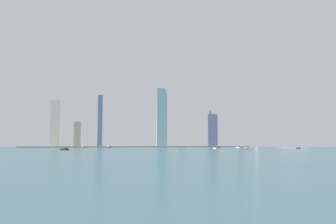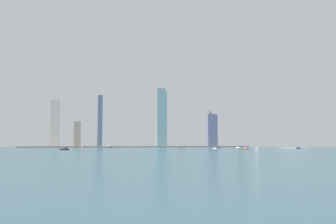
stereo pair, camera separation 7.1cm
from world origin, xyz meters
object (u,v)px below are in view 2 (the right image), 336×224
at_px(skyscraper_0, 55,124).
at_px(skyscraper_3, 212,130).
at_px(skyscraper_7, 180,137).
at_px(boat_1, 217,148).
at_px(boat_4, 246,149).
at_px(boat_5, 64,149).
at_px(skyscraper_5, 77,134).
at_px(boat_0, 109,147).
at_px(boat_7, 238,147).
at_px(boat_6, 83,147).
at_px(observation_tower, 257,97).
at_px(skyscraper_1, 161,117).
at_px(skyscraper_4, 209,131).
at_px(boat_2, 298,148).
at_px(skyscraper_6, 239,122).
at_px(stadium_dome, 296,144).
at_px(skyscraper_2, 100,121).
at_px(airplane, 214,86).

distance_m(skyscraper_0, skyscraper_3, 420.74).
distance_m(skyscraper_7, boat_1, 372.12).
bearing_deg(boat_1, boat_4, 73.26).
relative_size(skyscraper_0, boat_5, 7.97).
xyz_separation_m(skyscraper_5, boat_0, (76.26, -118.84, -32.74)).
relative_size(boat_5, boat_7, 1.09).
height_order(skyscraper_5, boat_6, skyscraper_5).
height_order(skyscraper_0, skyscraper_5, skyscraper_0).
xyz_separation_m(observation_tower, skyscraper_1, (-282.57, 1.00, -62.32)).
relative_size(skyscraper_3, skyscraper_4, 1.00).
bearing_deg(boat_0, skyscraper_7, -21.20).
distance_m(observation_tower, boat_2, 388.88).
bearing_deg(boat_2, skyscraper_4, 107.50).
relative_size(skyscraper_7, boat_6, 6.49).
bearing_deg(skyscraper_4, skyscraper_1, -154.63).
bearing_deg(skyscraper_4, skyscraper_6, -6.33).
bearing_deg(observation_tower, skyscraper_4, 146.00).
relative_size(skyscraper_4, boat_5, 6.34).
distance_m(stadium_dome, skyscraper_0, 682.18).
bearing_deg(boat_7, boat_1, 129.78).
xyz_separation_m(stadium_dome, boat_7, (-247.21, -155.35, -6.45)).
height_order(stadium_dome, skyscraper_5, skyscraper_5).
relative_size(boat_6, boat_7, 0.77).
bearing_deg(skyscraper_6, skyscraper_4, 173.67).
distance_m(skyscraper_4, skyscraper_7, 108.16).
distance_m(boat_1, boat_4, 83.27).
distance_m(skyscraper_3, skyscraper_7, 101.52).
xyz_separation_m(stadium_dome, boat_4, (-338.47, -396.66, -6.94)).
height_order(skyscraper_2, boat_6, skyscraper_2).
relative_size(boat_0, airplane, 0.55).
height_order(skyscraper_5, boat_7, skyscraper_5).
distance_m(skyscraper_3, boat_1, 317.71).
distance_m(skyscraper_0, skyscraper_1, 283.08).
height_order(skyscraper_6, boat_5, skyscraper_6).
height_order(skyscraper_7, boat_5, skyscraper_7).
xyz_separation_m(skyscraper_2, skyscraper_6, (421.25, 34.86, 6.51)).
relative_size(skyscraper_5, boat_2, 7.75).
distance_m(skyscraper_1, skyscraper_4, 185.86).
relative_size(boat_0, boat_6, 1.45).
xyz_separation_m(boat_1, airplane, (116.23, 339.47, 172.99)).
bearing_deg(stadium_dome, observation_tower, 174.21).
distance_m(boat_7, airplane, 248.72).
height_order(skyscraper_6, airplane, airplane).
height_order(skyscraper_3, boat_6, skyscraper_3).
relative_size(skyscraper_5, boat_7, 4.72).
relative_size(stadium_dome, skyscraper_7, 1.52).
relative_size(skyscraper_6, boat_1, 8.58).
distance_m(skyscraper_1, boat_5, 482.26).
xyz_separation_m(skyscraper_0, boat_4, (340.00, -442.54, -61.22)).
bearing_deg(skyscraper_0, skyscraper_6, 3.69).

